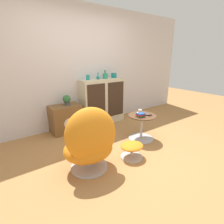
% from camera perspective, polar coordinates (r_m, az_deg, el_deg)
% --- Properties ---
extents(ground_plane, '(12.00, 12.00, 0.00)m').
position_cam_1_polar(ground_plane, '(3.02, 5.26, -12.98)').
color(ground_plane, '#A87542').
extents(wall_back, '(6.40, 0.06, 2.60)m').
position_cam_1_polar(wall_back, '(4.02, -10.57, 14.00)').
color(wall_back, silver).
rests_on(wall_back, ground_plane).
extents(sideboard, '(1.06, 0.38, 1.05)m').
position_cam_1_polar(sideboard, '(4.16, -3.21, 3.56)').
color(sideboard, beige).
rests_on(sideboard, ground_plane).
extents(tv_console, '(0.61, 0.41, 0.58)m').
position_cam_1_polar(tv_console, '(3.81, -14.94, -2.10)').
color(tv_console, brown).
rests_on(tv_console, ground_plane).
extents(egg_chair, '(0.77, 0.72, 0.96)m').
position_cam_1_polar(egg_chair, '(2.41, -7.23, -9.72)').
color(egg_chair, '#B7B7BC').
rests_on(egg_chair, ground_plane).
extents(ottoman, '(0.38, 0.35, 0.25)m').
position_cam_1_polar(ottoman, '(2.82, 6.52, -11.62)').
color(ottoman, '#B7B7BC').
rests_on(ottoman, ground_plane).
extents(coffee_table, '(0.52, 0.52, 0.49)m').
position_cam_1_polar(coffee_table, '(3.40, 9.60, -4.80)').
color(coffee_table, '#B7B7BC').
rests_on(coffee_table, ground_plane).
extents(vase_leftmost, '(0.08, 0.08, 0.11)m').
position_cam_1_polar(vase_leftmost, '(3.88, -7.87, 11.11)').
color(vase_leftmost, teal).
rests_on(vase_leftmost, sideboard).
extents(vase_inner_left, '(0.08, 0.08, 0.14)m').
position_cam_1_polar(vase_inner_left, '(4.01, -4.60, 11.27)').
color(vase_inner_left, teal).
rests_on(vase_inner_left, sideboard).
extents(vase_inner_right, '(0.12, 0.12, 0.19)m').
position_cam_1_polar(vase_inner_right, '(4.11, -2.24, 11.76)').
color(vase_inner_right, '#2D8E6B').
rests_on(vase_inner_right, sideboard).
extents(vase_rightmost, '(0.13, 0.13, 0.11)m').
position_cam_1_polar(vase_rightmost, '(4.25, 0.61, 11.85)').
color(vase_rightmost, '#147A75').
rests_on(vase_rightmost, sideboard).
extents(potted_plant, '(0.16, 0.16, 0.21)m').
position_cam_1_polar(potted_plant, '(3.72, -14.55, 3.92)').
color(potted_plant, '#4C4C51').
rests_on(potted_plant, tv_console).
extents(teacup, '(0.12, 0.12, 0.06)m').
position_cam_1_polar(teacup, '(3.44, 9.11, 0.15)').
color(teacup, silver).
rests_on(teacup, coffee_table).
extents(book_stack, '(0.16, 0.12, 0.07)m').
position_cam_1_polar(book_stack, '(3.22, 9.29, -0.97)').
color(book_stack, '#237038').
rests_on(book_stack, coffee_table).
extents(bowl, '(0.15, 0.15, 0.04)m').
position_cam_1_polar(bowl, '(3.36, 11.71, -0.62)').
color(bowl, '#4C3828').
rests_on(bowl, coffee_table).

